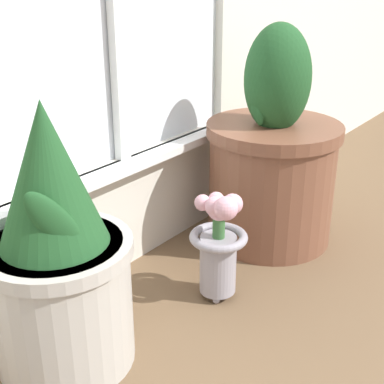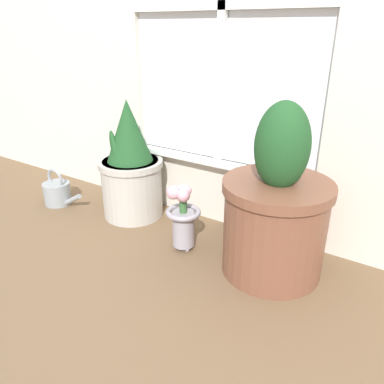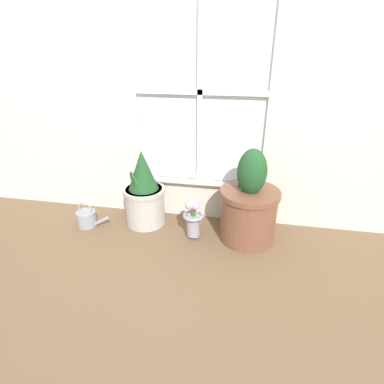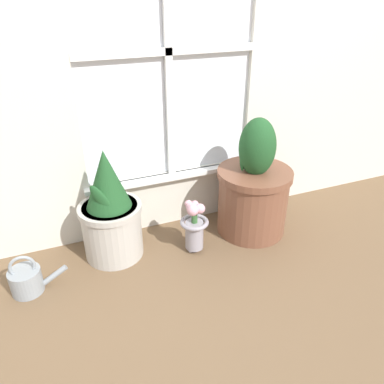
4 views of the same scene
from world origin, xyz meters
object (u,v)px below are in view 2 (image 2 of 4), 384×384
flower_vase (183,215)px  potted_plant_left (131,168)px  potted_plant_right (276,212)px  watering_can (58,192)px

flower_vase → potted_plant_left: bearing=161.7°
flower_vase → potted_plant_right: bearing=9.5°
potted_plant_right → flower_vase: 0.39m
potted_plant_left → watering_can: potted_plant_left is taller
potted_plant_left → watering_can: (-0.43, -0.13, -0.19)m
potted_plant_right → watering_can: bearing=-177.1°
potted_plant_left → potted_plant_right: (0.77, -0.07, 0.00)m
potted_plant_left → potted_plant_right: bearing=-5.0°
potted_plant_left → potted_plant_right: size_ratio=0.88×
potted_plant_right → flower_vase: (-0.38, -0.06, -0.09)m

